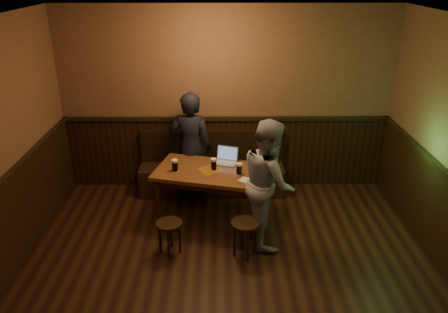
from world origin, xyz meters
name	(u,v)px	position (x,y,z in m)	size (l,w,h in m)	color
room	(230,205)	(0.00, 0.22, 1.20)	(5.04, 6.04, 2.84)	black
bench	(212,173)	(-0.23, 2.75, 0.31)	(2.20, 0.50, 0.95)	black
pub_table	(210,177)	(-0.23, 1.89, 0.67)	(1.60, 1.15, 0.78)	brown
stool_left	(169,229)	(-0.71, 1.13, 0.35)	(0.32, 0.32, 0.43)	black
stool_right	(245,229)	(0.21, 1.08, 0.37)	(0.41, 0.41, 0.47)	black
pint_left	(175,165)	(-0.69, 1.85, 0.86)	(0.11, 0.11, 0.17)	maroon
pint_mid	(214,164)	(-0.18, 1.90, 0.85)	(0.10, 0.10, 0.16)	maroon
pint_right	(239,169)	(0.15, 1.76, 0.85)	(0.10, 0.10, 0.16)	maroon
laptop	(226,159)	(-0.01, 2.14, 0.83)	(0.37, 0.33, 0.22)	silver
menu	(248,181)	(0.26, 1.57, 0.77)	(0.22, 0.15, 0.00)	silver
person_suit	(191,148)	(-0.52, 2.50, 0.84)	(0.61, 0.40, 1.68)	black
person_grey	(268,182)	(0.50, 1.44, 0.82)	(0.79, 0.62, 1.63)	#949499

